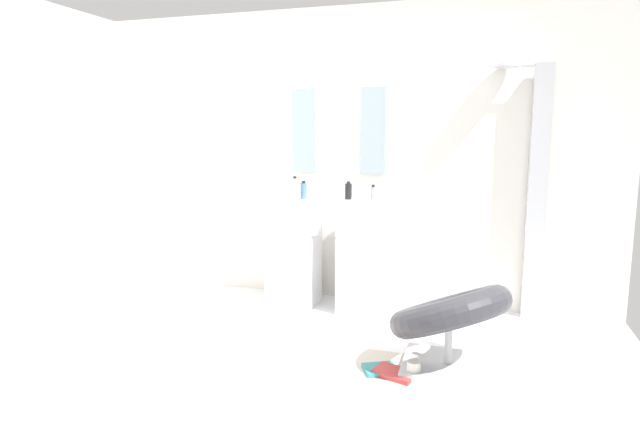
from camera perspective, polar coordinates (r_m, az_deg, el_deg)
name	(u,v)px	position (r m, az deg, el deg)	size (l,w,h in m)	color
ground_plane	(273,372)	(3.57, -5.12, -16.80)	(4.80, 3.60, 0.04)	silver
rear_partition	(340,156)	(4.79, 2.16, 6.15)	(4.80, 0.10, 2.60)	silver
pedestal_sink_left	(294,246)	(4.64, -2.86, -3.55)	(0.50, 0.50, 1.06)	white
pedestal_sink_right	(364,250)	(4.47, 4.83, -4.05)	(0.50, 0.50, 1.06)	white
vanity_mirror_left	(304,131)	(4.81, -1.74, 8.93)	(0.22, 0.03, 0.75)	#8C9EA8
vanity_mirror_right	(373,131)	(4.65, 5.78, 8.89)	(0.22, 0.03, 0.75)	#8C9EA8
shower_column	(535,188)	(4.54, 22.33, 2.57)	(0.49, 0.24, 2.05)	#B7BABF
lounge_chair	(449,319)	(3.48, 13.85, -11.15)	(1.09, 1.08, 0.65)	#B7BABF
towel_rack	(137,246)	(4.39, -19.25, -3.42)	(0.37, 0.22, 0.95)	#B7BABF
area_rug	(374,380)	(3.42, 5.84, -17.57)	(0.99, 0.88, 0.01)	beige
magazine_teal	(380,369)	(3.51, 6.54, -16.51)	(0.21, 0.17, 0.03)	teal
magazine_red	(395,373)	(3.47, 8.12, -16.83)	(0.26, 0.17, 0.03)	#B73838
coffee_mug	(414,370)	(3.44, 10.14, -16.40)	(0.08, 0.08, 0.11)	white
soap_bottle_green	(296,191)	(4.42, -2.67, 2.43)	(0.05, 0.05, 0.16)	#59996B
soap_bottle_grey	(373,194)	(4.24, 5.78, 2.01)	(0.04, 0.04, 0.14)	#99999E
soap_bottle_blue	(304,191)	(4.46, -1.79, 2.44)	(0.05, 0.05, 0.15)	#4C72B7
soap_bottle_black	(348,191)	(4.43, 3.10, 2.39)	(0.06, 0.06, 0.15)	black
soap_bottle_white	(295,189)	(4.41, -2.73, 2.65)	(0.05, 0.05, 0.20)	white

